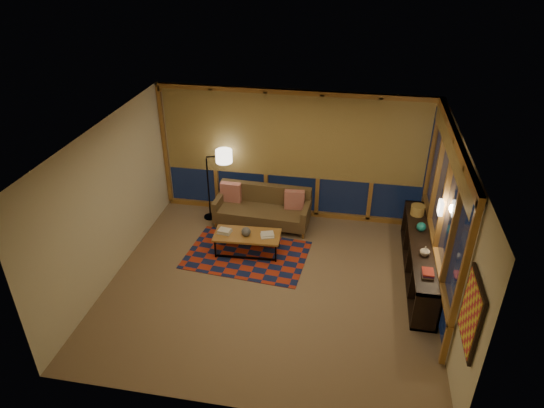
% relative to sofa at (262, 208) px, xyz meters
% --- Properties ---
extents(floor, '(5.50, 5.00, 0.01)m').
position_rel_sofa_xyz_m(floor, '(0.51, -1.88, -0.39)').
color(floor, '#967458').
rests_on(floor, ground).
extents(ceiling, '(5.50, 5.00, 0.01)m').
position_rel_sofa_xyz_m(ceiling, '(0.51, -1.88, 2.31)').
color(ceiling, white).
rests_on(ceiling, walls).
extents(walls, '(5.51, 5.01, 2.70)m').
position_rel_sofa_xyz_m(walls, '(0.51, -1.88, 0.96)').
color(walls, beige).
rests_on(walls, floor).
extents(window_wall_back, '(5.30, 0.16, 2.60)m').
position_rel_sofa_xyz_m(window_wall_back, '(0.51, 0.55, 0.96)').
color(window_wall_back, '#A2783C').
rests_on(window_wall_back, walls).
extents(window_wall_right, '(0.16, 3.70, 2.60)m').
position_rel_sofa_xyz_m(window_wall_right, '(3.19, -1.28, 0.96)').
color(window_wall_right, '#A2783C').
rests_on(window_wall_right, walls).
extents(wall_art, '(0.06, 0.74, 0.94)m').
position_rel_sofa_xyz_m(wall_art, '(3.22, -3.73, 1.06)').
color(wall_art, red).
rests_on(wall_art, walls).
extents(wall_sconce, '(0.12, 0.18, 0.22)m').
position_rel_sofa_xyz_m(wall_sconce, '(3.13, -1.43, 1.16)').
color(wall_sconce, '#F2E3CB').
rests_on(wall_sconce, walls).
extents(sofa, '(1.93, 0.86, 0.78)m').
position_rel_sofa_xyz_m(sofa, '(0.00, 0.00, 0.00)').
color(sofa, brown).
rests_on(sofa, floor).
extents(pillow_left, '(0.43, 0.16, 0.42)m').
position_rel_sofa_xyz_m(pillow_left, '(-0.70, 0.19, 0.21)').
color(pillow_left, '#B41719').
rests_on(pillow_left, sofa).
extents(pillow_right, '(0.41, 0.17, 0.40)m').
position_rel_sofa_xyz_m(pillow_right, '(0.64, 0.12, 0.20)').
color(pillow_right, '#B41719').
rests_on(pillow_right, sofa).
extents(area_rug, '(2.32, 1.66, 0.01)m').
position_rel_sofa_xyz_m(area_rug, '(-0.08, -1.10, -0.38)').
color(area_rug, '#AA2E16').
rests_on(area_rug, floor).
extents(coffee_table, '(1.25, 0.63, 0.41)m').
position_rel_sofa_xyz_m(coffee_table, '(-0.08, -1.02, -0.19)').
color(coffee_table, '#A2783C').
rests_on(coffee_table, floor).
extents(book_stack_a, '(0.26, 0.22, 0.07)m').
position_rel_sofa_xyz_m(book_stack_a, '(-0.51, -1.05, 0.05)').
color(book_stack_a, beige).
rests_on(book_stack_a, coffee_table).
extents(book_stack_b, '(0.31, 0.28, 0.05)m').
position_rel_sofa_xyz_m(book_stack_b, '(0.30, -1.01, 0.04)').
color(book_stack_b, beige).
rests_on(book_stack_b, coffee_table).
extents(ceramic_pot, '(0.19, 0.19, 0.17)m').
position_rel_sofa_xyz_m(ceramic_pot, '(-0.09, -1.06, 0.11)').
color(ceramic_pot, black).
rests_on(ceramic_pot, coffee_table).
extents(floor_lamp, '(0.59, 0.47, 1.53)m').
position_rel_sofa_xyz_m(floor_lamp, '(-1.15, 0.10, 0.38)').
color(floor_lamp, black).
rests_on(floor_lamp, floor).
extents(bookshelf, '(0.40, 2.85, 0.71)m').
position_rel_sofa_xyz_m(bookshelf, '(3.00, -1.15, -0.03)').
color(bookshelf, black).
rests_on(bookshelf, floor).
extents(basket, '(0.27, 0.27, 0.19)m').
position_rel_sofa_xyz_m(basket, '(2.98, -0.25, 0.42)').
color(basket, '#AE8D42').
rests_on(basket, bookshelf).
extents(teal_bowl, '(0.19, 0.19, 0.17)m').
position_rel_sofa_xyz_m(teal_bowl, '(3.00, -0.82, 0.41)').
color(teal_bowl, '#14655C').
rests_on(teal_bowl, bookshelf).
extents(vase, '(0.18, 0.18, 0.17)m').
position_rel_sofa_xyz_m(vase, '(3.00, -1.55, 0.41)').
color(vase, '#C5B599').
rests_on(vase, bookshelf).
extents(shelf_book_stack, '(0.16, 0.22, 0.06)m').
position_rel_sofa_xyz_m(shelf_book_stack, '(3.00, -2.08, 0.35)').
color(shelf_book_stack, beige).
rests_on(shelf_book_stack, bookshelf).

